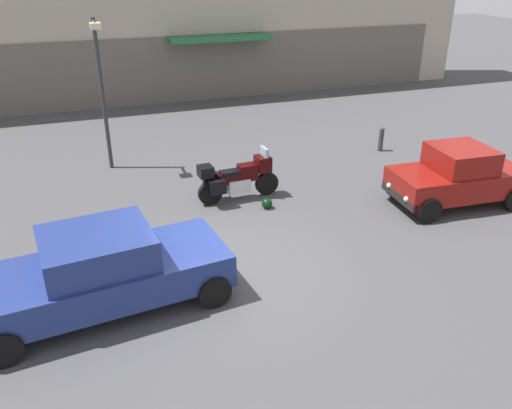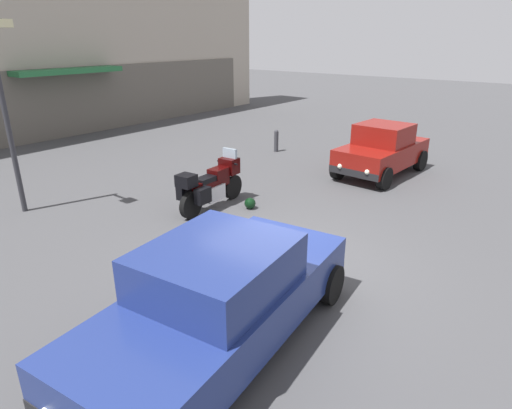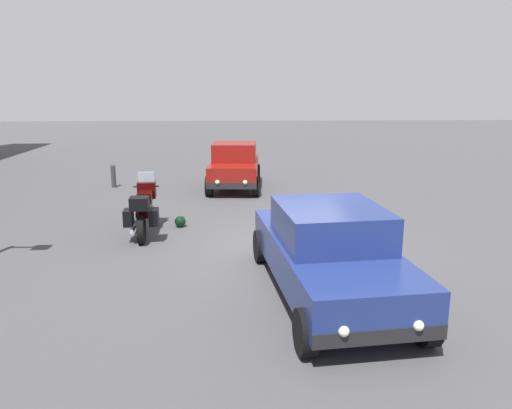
# 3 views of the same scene
# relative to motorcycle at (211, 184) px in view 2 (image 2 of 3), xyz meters

# --- Properties ---
(ground_plane) EXTENTS (80.00, 80.00, 0.00)m
(ground_plane) POSITION_rel_motorcycle_xyz_m (-1.36, -3.23, -0.62)
(ground_plane) COLOR #424244
(motorcycle) EXTENTS (2.26, 0.80, 1.36)m
(motorcycle) POSITION_rel_motorcycle_xyz_m (0.00, 0.00, 0.00)
(motorcycle) COLOR black
(motorcycle) RESTS_ON ground
(helmet) EXTENTS (0.28, 0.28, 0.28)m
(helmet) POSITION_rel_motorcycle_xyz_m (0.55, -0.77, -0.48)
(helmet) COLOR black
(helmet) RESTS_ON ground
(car_sedan_far) EXTENTS (4.71, 2.37, 1.56)m
(car_sedan_far) POSITION_rel_motorcycle_xyz_m (-3.73, -3.69, 0.16)
(car_sedan_far) COLOR navy
(car_sedan_far) RESTS_ON ground
(car_compact_side) EXTENTS (3.55, 1.89, 1.56)m
(car_compact_side) POSITION_rel_motorcycle_xyz_m (5.29, -2.13, 0.15)
(car_compact_side) COLOR maroon
(car_compact_side) RESTS_ON ground
(streetlamp_curbside) EXTENTS (0.28, 0.94, 4.39)m
(streetlamp_curbside) POSITION_rel_motorcycle_xyz_m (-2.96, 3.34, 2.08)
(streetlamp_curbside) COLOR #2D2D33
(streetlamp_curbside) RESTS_ON ground
(bollard_curbside) EXTENTS (0.16, 0.16, 0.81)m
(bollard_curbside) POSITION_rel_motorcycle_xyz_m (5.64, 2.07, -0.19)
(bollard_curbside) COLOR #333338
(bollard_curbside) RESTS_ON ground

